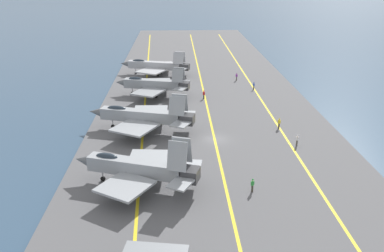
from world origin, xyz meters
TOP-DOWN VIEW (x-y plane):
  - ground_plane at (0.00, 0.00)m, footprint 2000.00×2000.00m
  - carrier_deck at (0.00, 0.00)m, footprint 227.31×40.09m
  - deck_stripe_foul_line at (0.00, -11.03)m, footprint 204.58×0.78m
  - deck_stripe_centerline at (0.00, 0.00)m, footprint 204.58×0.36m
  - deck_stripe_edge_line at (0.00, 11.03)m, footprint 204.39×9.48m
  - parked_jet_second at (-13.83, 10.47)m, footprint 13.02×15.82m
  - parked_jet_third at (3.92, 11.17)m, footprint 13.96×17.53m
  - parked_jet_fourth at (22.84, 10.36)m, footprint 13.64×15.46m
  - parked_jet_fifth at (39.85, 10.62)m, footprint 13.39×17.38m
  - crew_red_vest at (20.41, 0.27)m, footprint 0.38×0.45m
  - crew_white_vest at (-2.87, -11.86)m, footprint 0.46×0.43m
  - crew_blue_vest at (26.40, -10.82)m, footprint 0.46×0.41m
  - crew_purple_vest at (33.90, -8.19)m, footprint 0.45×0.46m
  - crew_green_vest at (-15.67, -2.97)m, footprint 0.45×0.45m
  - crew_yellow_vest at (4.00, -10.85)m, footprint 0.46×0.45m

SIDE VIEW (x-z plane):
  - ground_plane at x=0.00m, z-range 0.00..0.00m
  - carrier_deck at x=0.00m, z-range 0.00..0.40m
  - deck_stripe_foul_line at x=0.00m, z-range 0.40..0.41m
  - deck_stripe_centerline at x=0.00m, z-range 0.40..0.41m
  - deck_stripe_edge_line at x=0.00m, z-range 0.40..0.41m
  - crew_blue_vest at x=26.40m, z-range 0.48..2.16m
  - crew_red_vest at x=20.41m, z-range 0.48..2.18m
  - crew_white_vest at x=-2.87m, z-range 0.49..2.21m
  - crew_green_vest at x=-15.67m, z-range 0.49..2.21m
  - crew_purple_vest at x=33.90m, z-range 0.49..2.27m
  - crew_yellow_vest at x=4.00m, z-range 0.49..2.27m
  - parked_jet_fifth at x=39.85m, z-range -0.19..5.68m
  - parked_jet_fourth at x=22.84m, z-range -0.19..5.82m
  - parked_jet_second at x=-13.83m, z-range -0.45..6.33m
  - parked_jet_third at x=3.92m, z-range -0.25..6.14m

